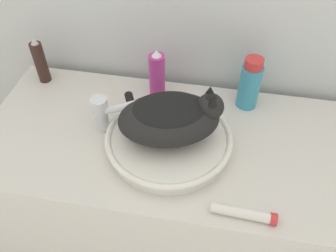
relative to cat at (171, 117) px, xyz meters
name	(u,v)px	position (x,y,z in m)	size (l,w,h in m)	color
vanity_counter	(170,207)	(-0.01, 0.03, -0.54)	(1.26, 0.58, 0.83)	beige
sink_basin	(169,140)	(-0.01, 0.00, -0.10)	(0.40, 0.40, 0.05)	white
cat	(171,117)	(0.00, 0.00, 0.00)	(0.35, 0.29, 0.16)	black
faucet	(104,112)	(-0.22, 0.03, -0.05)	(0.16, 0.06, 0.16)	silver
spray_bottle_trigger	(157,75)	(-0.09, 0.24, -0.04)	(0.06, 0.06, 0.19)	#B2338C
mouthwash_bottle	(250,84)	(0.23, 0.24, -0.04)	(0.07, 0.07, 0.19)	teal
hairspray_can_black	(40,62)	(-0.54, 0.24, -0.04)	(0.04, 0.04, 0.18)	#331E19
cream_tube	(244,213)	(0.24, -0.21, -0.11)	(0.18, 0.04, 0.03)	silver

